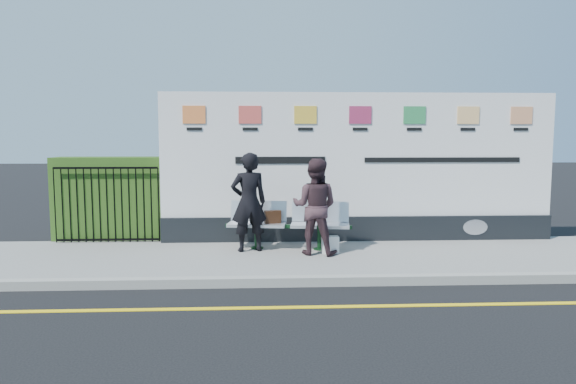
# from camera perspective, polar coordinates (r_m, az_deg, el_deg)

# --- Properties ---
(ground) EXTENTS (80.00, 80.00, 0.00)m
(ground) POSITION_cam_1_polar(r_m,az_deg,el_deg) (7.01, 9.47, -12.43)
(ground) COLOR black
(pavement) EXTENTS (14.00, 3.00, 0.12)m
(pavement) POSITION_cam_1_polar(r_m,az_deg,el_deg) (9.36, 6.22, -7.30)
(pavement) COLOR gray
(pavement) RESTS_ON ground
(kerb) EXTENTS (14.00, 0.18, 0.14)m
(kerb) POSITION_cam_1_polar(r_m,az_deg,el_deg) (7.92, 7.94, -9.70)
(kerb) COLOR gray
(kerb) RESTS_ON ground
(yellow_line) EXTENTS (14.00, 0.10, 0.01)m
(yellow_line) POSITION_cam_1_polar(r_m,az_deg,el_deg) (7.00, 9.47, -12.39)
(yellow_line) COLOR yellow
(yellow_line) RESTS_ON ground
(billboard) EXTENTS (8.00, 0.30, 3.00)m
(billboard) POSITION_cam_1_polar(r_m,az_deg,el_deg) (10.55, 7.85, 1.66)
(billboard) COLOR black
(billboard) RESTS_ON pavement
(hedge) EXTENTS (2.35, 0.70, 1.70)m
(hedge) POSITION_cam_1_polar(r_m,az_deg,el_deg) (11.31, -18.83, -0.61)
(hedge) COLOR #2F5519
(hedge) RESTS_ON pavement
(railing) EXTENTS (2.05, 0.06, 1.54)m
(railing) POSITION_cam_1_polar(r_m,az_deg,el_deg) (10.89, -19.47, -1.30)
(railing) COLOR black
(railing) RESTS_ON pavement
(bench) EXTENTS (2.34, 0.89, 0.49)m
(bench) POSITION_cam_1_polar(r_m,az_deg,el_deg) (9.72, 0.03, -4.93)
(bench) COLOR silver
(bench) RESTS_ON pavement
(woman_left) EXTENTS (0.75, 0.58, 1.83)m
(woman_left) POSITION_cam_1_polar(r_m,az_deg,el_deg) (9.47, -4.38, -1.14)
(woman_left) COLOR black
(woman_left) RESTS_ON pavement
(woman_right) EXTENTS (1.00, 0.88, 1.73)m
(woman_right) POSITION_cam_1_polar(r_m,az_deg,el_deg) (9.22, 3.00, -1.63)
(woman_right) COLOR #39252B
(woman_right) RESTS_ON pavement
(handbag_brown) EXTENTS (0.33, 0.20, 0.24)m
(handbag_brown) POSITION_cam_1_polar(r_m,az_deg,el_deg) (9.69, -1.73, -2.78)
(handbag_brown) COLOR black
(handbag_brown) RESTS_ON bench
(carrier_bag_white) EXTENTS (0.31, 0.18, 0.31)m
(carrier_bag_white) POSITION_cam_1_polar(r_m,az_deg,el_deg) (9.44, 4.71, -5.84)
(carrier_bag_white) COLOR white
(carrier_bag_white) RESTS_ON pavement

